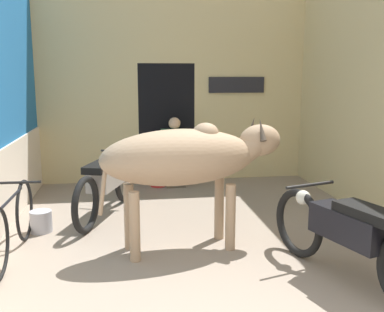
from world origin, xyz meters
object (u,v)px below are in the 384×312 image
object	(u,v)px
bicycle	(13,224)
shopkeeper_seated	(175,151)
plastic_stool	(158,173)
bucket	(41,221)
cow	(188,158)
motorcycle_near	(349,234)
motorcycle_far	(107,182)

from	to	relation	value
bicycle	shopkeeper_seated	size ratio (longest dim) A/B	1.51
plastic_stool	bucket	size ratio (longest dim) A/B	1.68
cow	shopkeeper_seated	xyz separation A→B (m)	(0.16, 2.79, -0.40)
motorcycle_near	plastic_stool	size ratio (longest dim) A/B	4.67
motorcycle_far	bucket	distance (m)	1.00
motorcycle_far	shopkeeper_seated	bearing A→B (deg)	53.96
shopkeeper_seated	bucket	xyz separation A→B (m)	(-1.85, -2.03, -0.47)
motorcycle_far	bucket	size ratio (longest dim) A/B	7.73
bucket	motorcycle_near	bearing A→B (deg)	-30.99
bicycle	cow	bearing A→B (deg)	-0.07
shopkeeper_seated	plastic_stool	size ratio (longest dim) A/B	2.66
plastic_stool	bucket	xyz separation A→B (m)	(-1.56, -2.02, -0.10)
motorcycle_far	bucket	world-z (taller)	motorcycle_far
motorcycle_far	bicycle	bearing A→B (deg)	-124.86
bicycle	motorcycle_far	bearing A→B (deg)	55.14
motorcycle_far	shopkeeper_seated	distance (m)	1.84
plastic_stool	bucket	bearing A→B (deg)	-127.67
bicycle	shopkeeper_seated	bearing A→B (deg)	54.51
bicycle	motorcycle_near	bearing A→B (deg)	-18.41
motorcycle_near	shopkeeper_seated	distance (m)	4.01
bicycle	bucket	size ratio (longest dim) A/B	6.75
cow	bicycle	size ratio (longest dim) A/B	1.17
cow	plastic_stool	distance (m)	2.89
motorcycle_far	bicycle	world-z (taller)	motorcycle_far
motorcycle_near	bicycle	world-z (taller)	motorcycle_near
bucket	motorcycle_far	bearing A→B (deg)	35.19
cow	shopkeeper_seated	distance (m)	2.82
motorcycle_near	shopkeeper_seated	size ratio (longest dim) A/B	1.76
motorcycle_near	bucket	size ratio (longest dim) A/B	7.86
cow	motorcycle_near	xyz separation A→B (m)	(1.32, -1.04, -0.54)
motorcycle_far	shopkeeper_seated	world-z (taller)	shopkeeper_seated
bicycle	plastic_stool	xyz separation A→B (m)	(1.69, 2.78, -0.13)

